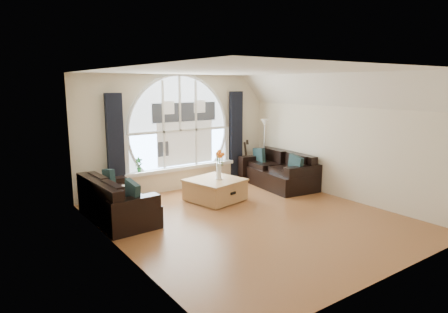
{
  "coord_description": "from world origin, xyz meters",
  "views": [
    {
      "loc": [
        -4.42,
        -5.34,
        2.47
      ],
      "look_at": [
        0.0,
        0.9,
        1.05
      ],
      "focal_mm": 31.17,
      "sensor_mm": 36.0,
      "label": 1
    }
  ],
  "objects_px": {
    "sofa_left": "(118,199)",
    "floor_lamp": "(264,150)",
    "potted_plant": "(139,165)",
    "sofa_right": "(278,170)",
    "coffee_chest": "(215,189)",
    "vase_flowers": "(219,161)",
    "guitar": "(244,159)"
  },
  "relations": [
    {
      "from": "sofa_left",
      "to": "floor_lamp",
      "type": "relative_size",
      "value": 1.11
    },
    {
      "from": "sofa_left",
      "to": "floor_lamp",
      "type": "bearing_deg",
      "value": 7.65
    },
    {
      "from": "potted_plant",
      "to": "sofa_right",
      "type": "bearing_deg",
      "value": -20.64
    },
    {
      "from": "coffee_chest",
      "to": "sofa_right",
      "type": "bearing_deg",
      "value": -9.28
    },
    {
      "from": "vase_flowers",
      "to": "guitar",
      "type": "xyz_separation_m",
      "value": [
        1.65,
        1.21,
        -0.33
      ]
    },
    {
      "from": "guitar",
      "to": "potted_plant",
      "type": "xyz_separation_m",
      "value": [
        -2.91,
        0.11,
        0.19
      ]
    },
    {
      "from": "potted_plant",
      "to": "coffee_chest",
      "type": "bearing_deg",
      "value": -47.06
    },
    {
      "from": "vase_flowers",
      "to": "guitar",
      "type": "distance_m",
      "value": 2.07
    },
    {
      "from": "coffee_chest",
      "to": "guitar",
      "type": "distance_m",
      "value": 2.1
    },
    {
      "from": "vase_flowers",
      "to": "floor_lamp",
      "type": "xyz_separation_m",
      "value": [
        1.99,
        0.82,
        -0.06
      ]
    },
    {
      "from": "vase_flowers",
      "to": "floor_lamp",
      "type": "height_order",
      "value": "floor_lamp"
    },
    {
      "from": "sofa_left",
      "to": "sofa_right",
      "type": "relative_size",
      "value": 0.94
    },
    {
      "from": "vase_flowers",
      "to": "potted_plant",
      "type": "bearing_deg",
      "value": 133.77
    },
    {
      "from": "sofa_left",
      "to": "potted_plant",
      "type": "bearing_deg",
      "value": 50.08
    },
    {
      "from": "sofa_right",
      "to": "guitar",
      "type": "distance_m",
      "value": 1.09
    },
    {
      "from": "sofa_left",
      "to": "potted_plant",
      "type": "height_order",
      "value": "potted_plant"
    },
    {
      "from": "sofa_right",
      "to": "guitar",
      "type": "xyz_separation_m",
      "value": [
        -0.2,
        1.06,
        0.13
      ]
    },
    {
      "from": "sofa_left",
      "to": "coffee_chest",
      "type": "xyz_separation_m",
      "value": [
        2.14,
        -0.01,
        -0.14
      ]
    },
    {
      "from": "floor_lamp",
      "to": "sofa_right",
      "type": "bearing_deg",
      "value": -101.84
    },
    {
      "from": "sofa_left",
      "to": "sofa_right",
      "type": "distance_m",
      "value": 4.07
    },
    {
      "from": "floor_lamp",
      "to": "guitar",
      "type": "height_order",
      "value": "floor_lamp"
    },
    {
      "from": "sofa_right",
      "to": "guitar",
      "type": "relative_size",
      "value": 1.78
    },
    {
      "from": "sofa_left",
      "to": "vase_flowers",
      "type": "xyz_separation_m",
      "value": [
        2.22,
        -0.05,
        0.46
      ]
    },
    {
      "from": "sofa_right",
      "to": "potted_plant",
      "type": "height_order",
      "value": "potted_plant"
    },
    {
      "from": "sofa_right",
      "to": "guitar",
      "type": "bearing_deg",
      "value": 107.58
    },
    {
      "from": "sofa_right",
      "to": "coffee_chest",
      "type": "bearing_deg",
      "value": -169.86
    },
    {
      "from": "vase_flowers",
      "to": "guitar",
      "type": "bearing_deg",
      "value": 36.13
    },
    {
      "from": "guitar",
      "to": "vase_flowers",
      "type": "bearing_deg",
      "value": -142.74
    },
    {
      "from": "sofa_right",
      "to": "guitar",
      "type": "height_order",
      "value": "guitar"
    },
    {
      "from": "coffee_chest",
      "to": "vase_flowers",
      "type": "height_order",
      "value": "vase_flowers"
    },
    {
      "from": "sofa_right",
      "to": "floor_lamp",
      "type": "height_order",
      "value": "floor_lamp"
    },
    {
      "from": "floor_lamp",
      "to": "guitar",
      "type": "bearing_deg",
      "value": 131.71
    }
  ]
}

